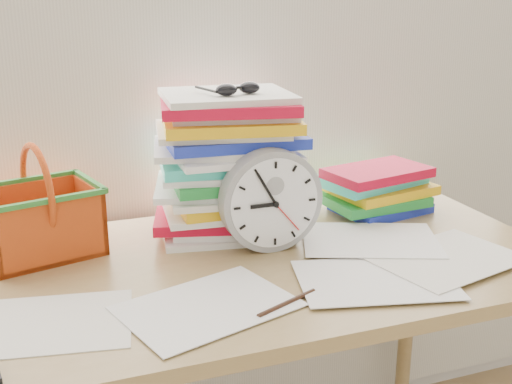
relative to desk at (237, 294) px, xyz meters
name	(u,v)px	position (x,y,z in m)	size (l,w,h in m)	color
desk	(237,294)	(0.00, 0.00, 0.00)	(1.40, 0.70, 0.75)	olive
paper_stack	(227,164)	(0.04, 0.18, 0.24)	(0.33, 0.27, 0.33)	white
clock	(271,200)	(0.10, 0.04, 0.19)	(0.23, 0.23, 0.05)	#949495
sunglasses	(238,89)	(0.06, 0.15, 0.42)	(0.12, 0.10, 0.03)	black
book_stack	(377,189)	(0.45, 0.19, 0.14)	(0.28, 0.22, 0.12)	white
basket	(38,201)	(-0.38, 0.19, 0.20)	(0.24, 0.19, 0.24)	#E45416
pen	(287,303)	(0.02, -0.22, 0.08)	(0.01, 0.01, 0.15)	black
scattered_papers	(236,260)	(0.00, 0.00, 0.08)	(1.26, 0.42, 0.02)	white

